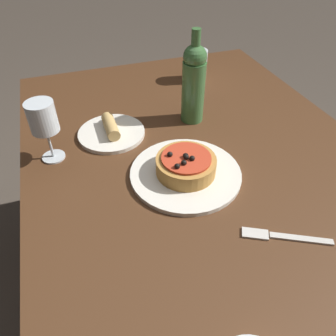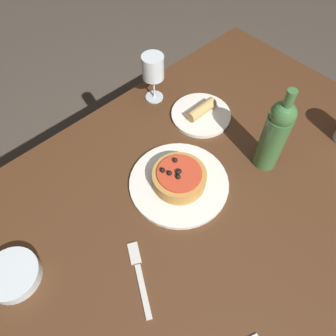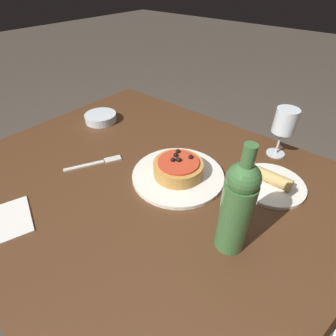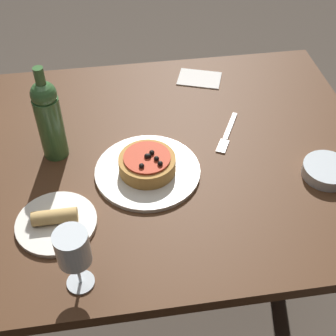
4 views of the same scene
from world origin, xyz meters
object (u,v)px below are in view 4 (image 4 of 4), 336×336
object	(u,v)px
pizza	(147,163)
side_bowl	(327,171)
dining_table	(133,178)
wine_glass	(73,250)
side_plate	(56,222)
wine_bottle	(49,118)
fork	(227,134)
dinner_plate	(148,171)

from	to	relation	value
pizza	side_bowl	distance (m)	0.48
dining_table	wine_glass	bearing A→B (deg)	69.06
pizza	side_bowl	bearing A→B (deg)	170.58
side_bowl	side_plate	bearing A→B (deg)	5.18
dining_table	wine_glass	distance (m)	0.46
wine_bottle	fork	world-z (taller)	wine_bottle
dining_table	side_bowl	world-z (taller)	side_bowl
pizza	fork	world-z (taller)	pizza
wine_glass	wine_bottle	bearing A→B (deg)	-82.10
dining_table	fork	bearing A→B (deg)	-170.29
wine_bottle	side_bowl	bearing A→B (deg)	164.82
side_plate	dining_table	bearing A→B (deg)	-133.38
dinner_plate	side_plate	distance (m)	0.28
side_bowl	fork	bearing A→B (deg)	-41.64
pizza	side_plate	distance (m)	0.28
fork	side_plate	xyz separation A→B (m)	(0.49, 0.26, 0.01)
fork	side_plate	size ratio (longest dim) A/B	0.88
dining_table	wine_bottle	size ratio (longest dim) A/B	4.91
wine_glass	fork	world-z (taller)	wine_glass
dinner_plate	wine_glass	world-z (taller)	wine_glass
dining_table	pizza	xyz separation A→B (m)	(-0.04, 0.07, 0.12)
dinner_plate	side_plate	bearing A→B (deg)	30.86
dinner_plate	fork	size ratio (longest dim) A/B	1.64
dining_table	dinner_plate	world-z (taller)	dinner_plate
wine_glass	wine_bottle	size ratio (longest dim) A/B	0.61
dinner_plate	side_bowl	world-z (taller)	side_bowl
dinner_plate	wine_glass	distance (m)	0.38
dining_table	wine_bottle	bearing A→B (deg)	-11.99
fork	side_bowl	bearing A→B (deg)	75.99
dinner_plate	wine_glass	size ratio (longest dim) A/B	1.68
dinner_plate	pizza	xyz separation A→B (m)	(-0.00, 0.00, 0.03)
dinner_plate	wine_bottle	distance (m)	0.30
wine_bottle	side_plate	world-z (taller)	wine_bottle
side_plate	fork	bearing A→B (deg)	-151.62
side_plate	wine_bottle	bearing A→B (deg)	-88.99
dinner_plate	pizza	size ratio (longest dim) A/B	1.87
fork	side_plate	bearing A→B (deg)	-33.98
pizza	wine_glass	size ratio (longest dim) A/B	0.90
pizza	dining_table	bearing A→B (deg)	-63.05
wine_glass	side_bowl	world-z (taller)	wine_glass
dinner_plate	pizza	world-z (taller)	pizza
side_bowl	fork	xyz separation A→B (m)	(0.22, -0.20, -0.01)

